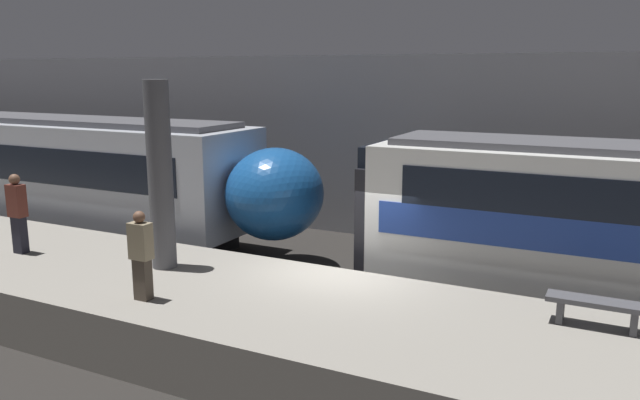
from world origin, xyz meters
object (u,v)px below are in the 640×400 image
platform_bench (597,307)px  support_pillar_near (160,176)px  person_walking (18,211)px  person_waiting (141,254)px

platform_bench → support_pillar_near: bearing=-175.8°
person_walking → platform_bench: person_walking is taller
person_waiting → platform_bench: 7.48m
person_waiting → person_walking: person_walking is taller
person_waiting → platform_bench: bearing=17.2°
person_walking → platform_bench: 11.58m
platform_bench → person_walking: bearing=-173.9°
support_pillar_near → platform_bench: bearing=4.2°
person_waiting → person_walking: 4.48m
support_pillar_near → person_walking: 3.65m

